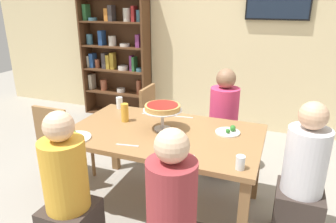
{
  "coord_description": "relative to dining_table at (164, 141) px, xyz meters",
  "views": [
    {
      "loc": [
        0.9,
        -2.23,
        1.8
      ],
      "look_at": [
        0.0,
        0.1,
        0.89
      ],
      "focal_mm": 33.06,
      "sensor_mm": 36.0,
      "label": 1
    }
  ],
  "objects": [
    {
      "name": "diner_far_right",
      "position": [
        0.35,
        0.81,
        -0.16
      ],
      "size": [
        0.34,
        0.34,
        1.15
      ],
      "rotation": [
        0.0,
        0.0,
        -1.57
      ],
      "color": "#382D28",
      "rests_on": "ground_plane"
    },
    {
      "name": "ground_plane",
      "position": [
        0.0,
        0.0,
        -0.65
      ],
      "size": [
        12.0,
        12.0,
        0.0
      ],
      "primitive_type": "plane",
      "color": "gray"
    },
    {
      "name": "salad_plate_near_diner",
      "position": [
        0.52,
        0.18,
        0.1
      ],
      "size": [
        0.21,
        0.21,
        0.06
      ],
      "color": "white",
      "rests_on": "dining_table"
    },
    {
      "name": "deep_dish_pizza_stand",
      "position": [
        -0.03,
        0.04,
        0.27
      ],
      "size": [
        0.33,
        0.33,
        0.23
      ],
      "color": "silver",
      "rests_on": "dining_table"
    },
    {
      "name": "cutlery_fork_near",
      "position": [
        -0.28,
        0.34,
        0.09
      ],
      "size": [
        0.18,
        0.02,
        0.0
      ],
      "primitive_type": "cube",
      "rotation": [
        0.0,
        0.0,
        3.19
      ],
      "color": "silver",
      "rests_on": "dining_table"
    },
    {
      "name": "cutlery_knife_near",
      "position": [
        -0.16,
        -0.34,
        0.09
      ],
      "size": [
        0.18,
        0.04,
        0.0
      ],
      "primitive_type": "cube",
      "rotation": [
        0.0,
        0.0,
        0.16
      ],
      "color": "silver",
      "rests_on": "dining_table"
    },
    {
      "name": "rear_partition",
      "position": [
        0.0,
        2.2,
        0.75
      ],
      "size": [
        8.0,
        0.12,
        2.8
      ],
      "primitive_type": "cube",
      "color": "beige",
      "rests_on": "ground_plane"
    },
    {
      "name": "bookshelf",
      "position": [
        -1.63,
        2.01,
        0.5
      ],
      "size": [
        1.1,
        0.3,
        2.21
      ],
      "color": "#4C2D19",
      "rests_on": "ground_plane"
    },
    {
      "name": "cutlery_knife_far",
      "position": [
        0.05,
        0.39,
        0.09
      ],
      "size": [
        0.18,
        0.04,
        0.0
      ],
      "primitive_type": "cube",
      "rotation": [
        0.0,
        0.0,
        3.25
      ],
      "color": "silver",
      "rests_on": "dining_table"
    },
    {
      "name": "water_glass_clear_near",
      "position": [
        0.7,
        -0.38,
        0.13
      ],
      "size": [
        0.06,
        0.06,
        0.1
      ],
      "primitive_type": "cylinder",
      "color": "white",
      "rests_on": "dining_table"
    },
    {
      "name": "diner_near_left",
      "position": [
        -0.38,
        -0.81,
        -0.16
      ],
      "size": [
        0.34,
        0.34,
        1.15
      ],
      "rotation": [
        0.0,
        0.0,
        1.57
      ],
      "color": "#382D28",
      "rests_on": "ground_plane"
    },
    {
      "name": "salad_plate_far_diner",
      "position": [
        -0.62,
        -0.38,
        0.1
      ],
      "size": [
        0.26,
        0.26,
        0.06
      ],
      "color": "white",
      "rests_on": "dining_table"
    },
    {
      "name": "chair_far_left",
      "position": [
        -0.42,
        0.82,
        -0.17
      ],
      "size": [
        0.4,
        0.4,
        0.87
      ],
      "rotation": [
        0.0,
        0.0,
        -1.57
      ],
      "color": "olive",
      "rests_on": "ground_plane"
    },
    {
      "name": "dining_table",
      "position": [
        0.0,
        0.0,
        0.0
      ],
      "size": [
        1.63,
        0.97,
        0.74
      ],
      "color": "olive",
      "rests_on": "ground_plane"
    },
    {
      "name": "water_glass_clear_far",
      "position": [
        -0.65,
        0.4,
        0.14
      ],
      "size": [
        0.07,
        0.07,
        0.12
      ],
      "primitive_type": "cylinder",
      "color": "white",
      "rests_on": "dining_table"
    },
    {
      "name": "beer_glass_amber_tall",
      "position": [
        -0.42,
        0.1,
        0.17
      ],
      "size": [
        0.07,
        0.07,
        0.17
      ],
      "primitive_type": "cylinder",
      "color": "gold",
      "rests_on": "dining_table"
    },
    {
      "name": "television",
      "position": [
        0.71,
        2.11,
        1.13
      ],
      "size": [
        0.79,
        0.05,
        0.47
      ],
      "color": "black"
    },
    {
      "name": "cutlery_fork_far",
      "position": [
        0.28,
        -0.34,
        0.09
      ],
      "size": [
        0.18,
        0.05,
        0.0
      ],
      "primitive_type": "cube",
      "rotation": [
        0.0,
        0.0,
        0.22
      ],
      "color": "silver",
      "rests_on": "dining_table"
    },
    {
      "name": "chair_head_west",
      "position": [
        -1.07,
        -0.04,
        -0.17
      ],
      "size": [
        0.4,
        0.4,
        0.87
      ],
      "color": "olive",
      "rests_on": "ground_plane"
    },
    {
      "name": "diner_head_east",
      "position": [
        1.12,
        -0.03,
        -0.16
      ],
      "size": [
        0.34,
        0.34,
        1.15
      ],
      "rotation": [
        0.0,
        0.0,
        3.14
      ],
      "color": "#382D28",
      "rests_on": "ground_plane"
    }
  ]
}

